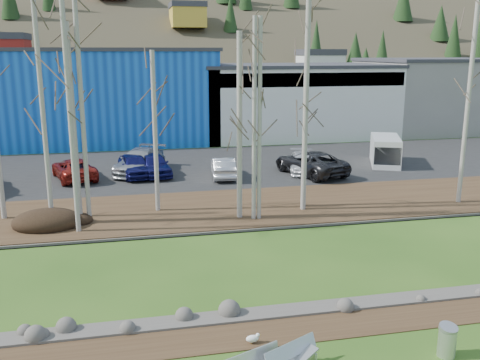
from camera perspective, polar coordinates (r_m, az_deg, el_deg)
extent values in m
cube|color=#382616|center=(16.37, 3.45, -15.71)|extent=(80.00, 1.80, 0.03)
cube|color=#382616|center=(27.59, -3.46, -3.17)|extent=(80.00, 7.00, 0.15)
cube|color=black|center=(37.69, -5.89, 1.34)|extent=(80.00, 14.00, 0.14)
cube|color=#1143AA|center=(50.83, -14.61, 8.62)|extent=(20.00, 12.00, 8.00)
cube|color=#333338|center=(50.67, -14.90, 13.30)|extent=(20.40, 12.24, 0.30)
cube|color=silver|center=(53.29, 5.35, 8.39)|extent=(18.00, 12.00, 6.50)
cube|color=#333338|center=(53.09, 5.43, 12.05)|extent=(18.36, 12.24, 0.30)
cube|color=navy|center=(47.54, 7.57, 10.56)|extent=(17.64, 0.20, 1.20)
cube|color=gray|center=(60.02, 20.26, 8.44)|extent=(14.00, 12.00, 7.00)
cube|color=#333338|center=(59.86, 20.55, 11.92)|extent=(14.28, 12.24, 0.30)
cube|color=silver|center=(13.94, 1.25, -18.40)|extent=(1.55, 0.73, 0.37)
cube|color=silver|center=(14.86, 7.35, -18.23)|extent=(0.30, 0.50, 0.42)
cube|color=silver|center=(14.41, 5.44, -17.59)|extent=(1.61, 0.94, 0.37)
cube|color=#96989A|center=(14.60, 6.55, -18.06)|extent=(0.95, 0.80, 0.31)
cylinder|color=silver|center=(16.00, 21.21, -15.81)|extent=(0.51, 0.51, 0.82)
cylinder|color=gold|center=(15.66, 1.24, -16.99)|extent=(0.01, 0.01, 0.10)
cylinder|color=gold|center=(15.71, 1.18, -16.88)|extent=(0.01, 0.01, 0.10)
ellipsoid|color=white|center=(15.64, 1.33, -16.57)|extent=(0.36, 0.20, 0.20)
cube|color=gray|center=(15.62, 1.33, -16.43)|extent=(0.23, 0.11, 0.02)
sphere|color=white|center=(15.63, 1.90, -16.20)|extent=(0.11, 0.11, 0.11)
cone|color=gold|center=(15.64, 2.17, -16.17)|extent=(0.06, 0.03, 0.03)
ellipsoid|color=black|center=(26.15, -19.89, -4.06)|extent=(3.13, 2.21, 0.61)
cylinder|color=#BAB2A9|center=(25.55, -20.30, 6.91)|extent=(0.22, 0.22, 10.54)
cylinder|color=#BAB2A9|center=(25.39, -17.40, 5.48)|extent=(0.31, 0.31, 9.12)
cylinder|color=#BAB2A9|center=(24.11, -17.64, 6.21)|extent=(0.22, 0.22, 10.08)
cylinder|color=#BAB2A9|center=(25.15, -0.05, 5.62)|extent=(0.26, 0.26, 8.77)
cylinder|color=#BAB2A9|center=(26.68, -9.05, 5.00)|extent=(0.22, 0.22, 7.93)
cylinder|color=#BAB2A9|center=(24.93, 2.11, 6.29)|extent=(0.20, 0.20, 9.41)
cylinder|color=#BAB2A9|center=(26.55, 7.04, 8.00)|extent=(0.26, 0.26, 10.66)
cylinder|color=#BAB2A9|center=(27.28, 6.95, 6.07)|extent=(0.24, 0.24, 8.70)
cylinder|color=#BAB2A9|center=(30.08, 23.18, 7.92)|extent=(0.23, 0.23, 10.93)
cylinder|color=#BAB2A9|center=(25.37, -16.50, 7.15)|extent=(0.22, 0.22, 10.54)
cylinder|color=#BAB2A9|center=(24.87, 1.53, 6.27)|extent=(0.20, 0.20, 9.41)
imported|color=maroon|center=(35.26, -17.28, 1.14)|extent=(3.37, 5.11, 1.31)
imported|color=#93959A|center=(35.99, -10.63, 1.98)|extent=(4.13, 5.82, 1.56)
imported|color=#11124C|center=(35.05, -11.18, 1.55)|extent=(2.41, 4.50, 1.45)
imported|color=#B9B8BB|center=(34.14, -1.81, 1.35)|extent=(1.79, 4.07, 1.30)
imported|color=#252426|center=(35.21, 7.54, 1.83)|extent=(4.21, 6.10, 1.55)
imported|color=silver|center=(36.00, 6.72, 1.89)|extent=(2.85, 4.69, 1.27)
imported|color=#11124C|center=(35.09, -9.19, 1.65)|extent=(2.41, 4.50, 1.45)
cube|color=white|center=(39.56, 15.22, 3.06)|extent=(3.44, 4.84, 1.95)
cube|color=black|center=(37.83, 15.42, 2.58)|extent=(1.99, 1.54, 1.21)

